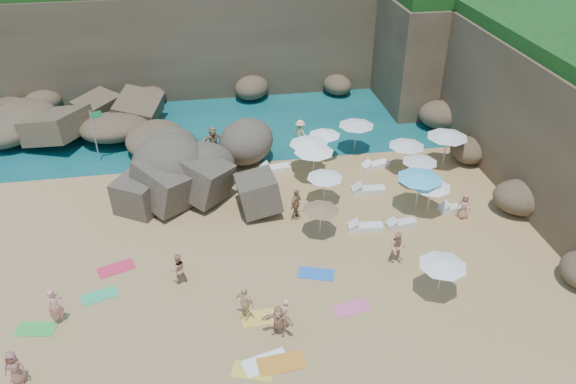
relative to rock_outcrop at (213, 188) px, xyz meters
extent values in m
plane|color=tan|center=(1.88, -7.36, 0.00)|extent=(120.00, 120.00, 0.00)
plane|color=#0C4751|center=(1.88, 22.64, 0.00)|extent=(120.00, 120.00, 0.00)
cube|color=brown|center=(3.88, 17.64, 4.00)|extent=(44.00, 8.00, 8.00)
cube|color=brown|center=(20.88, 0.64, 4.00)|extent=(8.00, 30.00, 8.00)
cube|color=brown|center=(18.88, 12.64, 4.00)|extent=(10.00, 12.00, 8.00)
cylinder|color=white|center=(-16.12, 22.64, 3.00)|extent=(0.10, 0.10, 6.00)
cylinder|color=white|center=(-14.62, 22.64, 3.00)|extent=(0.10, 0.10, 6.00)
cylinder|color=white|center=(-13.12, 22.64, 3.00)|extent=(0.10, 0.10, 6.00)
cylinder|color=silver|center=(-7.07, 4.48, 1.79)|extent=(0.07, 0.07, 3.57)
cube|color=#269A52|center=(-6.72, 4.48, 3.28)|extent=(0.60, 0.25, 0.40)
cylinder|color=silver|center=(7.41, 2.55, 0.93)|extent=(0.05, 0.05, 1.85)
cone|color=white|center=(7.41, 2.55, 1.81)|extent=(2.08, 2.08, 0.32)
cylinder|color=silver|center=(9.67, 3.16, 1.05)|extent=(0.06, 0.06, 2.10)
cone|color=silver|center=(9.67, 3.16, 2.04)|extent=(2.35, 2.35, 0.36)
cylinder|color=silver|center=(6.06, 1.00, 1.08)|extent=(0.06, 0.06, 2.16)
cone|color=white|center=(6.06, 1.00, 2.11)|extent=(2.42, 2.42, 0.37)
cylinder|color=silver|center=(14.72, 0.27, 1.15)|extent=(0.07, 0.07, 2.29)
cone|color=silver|center=(14.72, 0.27, 2.24)|extent=(2.57, 2.57, 0.39)
cylinder|color=silver|center=(12.01, 0.02, 0.99)|extent=(0.06, 0.06, 1.99)
cone|color=silver|center=(12.01, 0.02, 1.94)|extent=(2.23, 2.23, 0.34)
cylinder|color=silver|center=(6.17, -0.04, 1.07)|extent=(0.06, 0.06, 2.15)
cone|color=white|center=(6.17, -0.04, 2.10)|extent=(2.41, 2.41, 0.37)
cylinder|color=silver|center=(5.37, -5.65, 0.87)|extent=(0.05, 0.05, 1.74)
cone|color=red|center=(5.37, -5.65, 1.70)|extent=(1.96, 1.96, 0.30)
cylinder|color=silver|center=(11.73, -4.70, 0.97)|extent=(0.06, 0.06, 1.94)
cone|color=white|center=(11.73, -4.70, 1.90)|extent=(2.18, 2.18, 0.33)
cylinder|color=silver|center=(12.17, -1.84, 0.93)|extent=(0.05, 0.05, 1.86)
cone|color=silver|center=(12.17, -1.84, 1.82)|extent=(2.09, 2.09, 0.32)
cylinder|color=silver|center=(6.27, -2.66, 0.92)|extent=(0.05, 0.05, 1.84)
cone|color=silver|center=(6.27, -2.66, 1.80)|extent=(2.07, 2.07, 0.31)
cylinder|color=silver|center=(11.22, -4.22, 1.14)|extent=(0.07, 0.07, 2.27)
cone|color=#42B6E2|center=(11.22, -4.22, 2.22)|extent=(2.55, 2.55, 0.39)
cylinder|color=silver|center=(9.72, -11.10, 0.97)|extent=(0.06, 0.06, 1.94)
cone|color=white|center=(9.72, -11.10, 1.89)|extent=(2.18, 2.18, 0.33)
cube|color=silver|center=(9.09, -2.05, 0.15)|extent=(2.02, 0.79, 0.31)
cube|color=white|center=(4.01, 1.38, 0.16)|extent=(2.08, 0.89, 0.31)
cube|color=white|center=(10.38, 0.78, 0.14)|extent=(1.92, 1.10, 0.28)
cube|color=white|center=(7.88, -5.63, 0.14)|extent=(1.91, 0.81, 0.29)
cube|color=silver|center=(13.35, -4.69, 0.14)|extent=(1.77, 0.63, 0.27)
cube|color=silver|center=(9.89, -5.63, 0.13)|extent=(1.71, 0.77, 0.26)
cube|color=orange|center=(2.01, -13.88, 0.02)|extent=(2.01, 1.14, 0.03)
cube|color=green|center=(-8.07, -10.31, 0.01)|extent=(1.79, 1.11, 0.03)
cube|color=gold|center=(0.85, -14.08, 0.01)|extent=(1.83, 1.33, 0.03)
cube|color=#DA2643|center=(-5.04, -6.76, 0.02)|extent=(1.93, 1.42, 0.03)
cube|color=blue|center=(4.51, -8.76, 0.02)|extent=(1.93, 1.38, 0.03)
cube|color=#E05785|center=(5.62, -11.32, 0.01)|extent=(1.72, 1.07, 0.03)
cube|color=#30A86D|center=(-5.63, -8.63, 0.01)|extent=(1.74, 1.23, 0.03)
cube|color=gold|center=(1.64, -11.23, 0.02)|extent=(1.96, 1.03, 0.03)
cube|color=white|center=(1.41, -13.74, 0.02)|extent=(2.02, 1.36, 0.03)
imported|color=#E18D76|center=(-7.11, -10.09, 0.93)|extent=(0.81, 0.76, 1.87)
imported|color=tan|center=(-1.98, -8.24, 0.79)|extent=(0.92, 0.82, 1.59)
imported|color=#FAD58E|center=(6.20, 4.57, 0.92)|extent=(1.20, 1.18, 1.85)
imported|color=#A17A50|center=(4.39, -3.95, 0.91)|extent=(0.99, 1.12, 1.82)
imported|color=tan|center=(13.48, -5.45, 0.77)|extent=(0.85, 0.77, 1.53)
imported|color=tan|center=(0.35, 4.44, 0.94)|extent=(1.81, 0.78, 1.88)
imported|color=#EDAC86|center=(2.48, -11.93, 0.78)|extent=(0.60, 0.68, 1.56)
imported|color=#F3CC8A|center=(0.84, -11.11, 0.21)|extent=(1.86, 1.90, 0.41)
imported|color=#97584B|center=(-8.10, -13.11, 0.21)|extent=(0.84, 1.61, 0.42)
imported|color=tan|center=(2.14, -12.30, 0.20)|extent=(1.88, 1.93, 0.40)
imported|color=tan|center=(8.61, -8.54, 0.33)|extent=(1.33, 1.90, 0.65)
camera|label=1|loc=(-0.25, -29.01, 17.80)|focal=35.00mm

